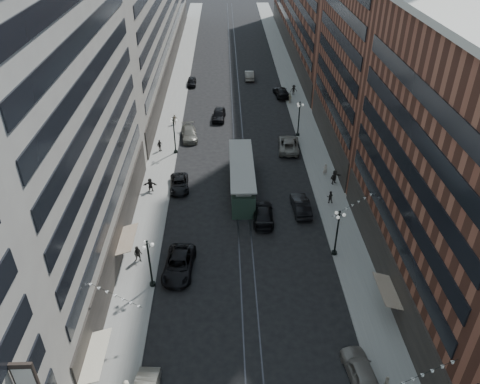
{
  "coord_description": "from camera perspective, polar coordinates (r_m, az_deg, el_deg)",
  "views": [
    {
      "loc": [
        -1.87,
        -5.09,
        32.24
      ],
      "look_at": [
        -0.5,
        36.73,
        5.0
      ],
      "focal_mm": 35.0,
      "sensor_mm": 36.0,
      "label": 1
    }
  ],
  "objects": [
    {
      "name": "ground",
      "position": [
        72.66,
        -0.21,
        6.73
      ],
      "size": [
        220.0,
        220.0,
        0.0
      ],
      "primitive_type": "plane",
      "color": "black",
      "rests_on": "ground"
    },
    {
      "name": "sidewalk_west",
      "position": [
        82.2,
        -8.22,
        9.69
      ],
      "size": [
        4.0,
        180.0,
        0.15
      ],
      "primitive_type": "cube",
      "color": "gray",
      "rests_on": "ground"
    },
    {
      "name": "sidewalk_east",
      "position": [
        82.7,
        7.33,
        9.9
      ],
      "size": [
        4.0,
        180.0,
        0.15
      ],
      "primitive_type": "cube",
      "color": "gray",
      "rests_on": "ground"
    },
    {
      "name": "rail_west",
      "position": [
        81.72,
        -0.92,
        9.83
      ],
      "size": [
        0.12,
        180.0,
        0.02
      ],
      "primitive_type": "cube",
      "color": "#2D2D33",
      "rests_on": "ground"
    },
    {
      "name": "rail_east",
      "position": [
        81.75,
        0.07,
        9.85
      ],
      "size": [
        0.12,
        180.0,
        0.02
      ],
      "primitive_type": "cube",
      "color": "#2D2D33",
      "rests_on": "ground"
    },
    {
      "name": "building_west_mid",
      "position": [
        44.86,
        -21.56,
        6.68
      ],
      "size": [
        8.0,
        36.0,
        28.0
      ],
      "primitive_type": "cube",
      "color": "#9B978A",
      "rests_on": "ground"
    },
    {
      "name": "building_west_far",
      "position": [
        104.01,
        -11.01,
        21.86
      ],
      "size": [
        8.0,
        90.0,
        26.0
      ],
      "primitive_type": "cube",
      "color": "#9B978A",
      "rests_on": "ground"
    },
    {
      "name": "building_east_mid",
      "position": [
        43.13,
        24.35,
        1.89
      ],
      "size": [
        8.0,
        30.0,
        24.0
      ],
      "primitive_type": "cube",
      "color": "brown",
      "rests_on": "ground"
    },
    {
      "name": "lamppost_sw_far",
      "position": [
        44.7,
        -10.97,
        -8.37
      ],
      "size": [
        1.03,
        1.14,
        5.52
      ],
      "color": "black",
      "rests_on": "sidewalk_west"
    },
    {
      "name": "lamppost_sw_mid",
      "position": [
        67.18,
        -8.02,
        7.02
      ],
      "size": [
        1.03,
        1.14,
        5.52
      ],
      "color": "black",
      "rests_on": "sidewalk_west"
    },
    {
      "name": "lamppost_se_far",
      "position": [
        48.45,
        11.76,
        -4.73
      ],
      "size": [
        1.03,
        1.14,
        5.52
      ],
      "color": "black",
      "rests_on": "sidewalk_east"
    },
    {
      "name": "lamppost_se_mid",
      "position": [
        72.17,
        7.19,
        8.98
      ],
      "size": [
        1.03,
        1.14,
        5.52
      ],
      "color": "black",
      "rests_on": "sidewalk_east"
    },
    {
      "name": "streetcar",
      "position": [
        58.77,
        0.22,
        1.77
      ],
      "size": [
        2.96,
        13.38,
        3.7
      ],
      "color": "#24392D",
      "rests_on": "ground"
    },
    {
      "name": "car_2",
      "position": [
        47.38,
        -7.46,
        -8.78
      ],
      "size": [
        3.31,
        6.33,
        1.7
      ],
      "primitive_type": "imported",
      "rotation": [
        0.0,
        0.0,
        -0.08
      ],
      "color": "black",
      "rests_on": "ground"
    },
    {
      "name": "car_4",
      "position": [
        39.88,
        14.55,
        -20.39
      ],
      "size": [
        2.56,
        5.21,
        1.71
      ],
      "primitive_type": "imported",
      "rotation": [
        0.0,
        0.0,
        3.25
      ],
      "color": "gray",
      "rests_on": "ground"
    },
    {
      "name": "pedestrian_2",
      "position": [
        48.92,
        -12.33,
        -7.42
      ],
      "size": [
        0.95,
        0.58,
        1.87
      ],
      "primitive_type": "imported",
      "rotation": [
        0.0,
        0.0,
        -0.09
      ],
      "color": "black",
      "rests_on": "sidewalk_west"
    },
    {
      "name": "pedestrian_4",
      "position": [
        39.65,
        17.42,
        -21.37
      ],
      "size": [
        0.61,
        0.96,
        1.51
      ],
      "primitive_type": "imported",
      "rotation": [
        0.0,
        0.0,
        1.32
      ],
      "color": "#B4AA95",
      "rests_on": "sidewalk_east"
    },
    {
      "name": "car_7",
      "position": [
        59.93,
        -7.41,
        1.0
      ],
      "size": [
        2.7,
        5.15,
        1.38
      ],
      "primitive_type": "imported",
      "rotation": [
        0.0,
        0.0,
        0.08
      ],
      "color": "black",
      "rests_on": "ground"
    },
    {
      "name": "car_8",
      "position": [
        72.31,
        -6.21,
        7.09
      ],
      "size": [
        2.98,
        5.77,
        1.6
      ],
      "primitive_type": "imported",
      "rotation": [
        0.0,
        0.0,
        0.14
      ],
      "color": "#626057",
      "rests_on": "ground"
    },
    {
      "name": "car_9",
      "position": [
        93.66,
        -5.93,
        13.22
      ],
      "size": [
        1.69,
        4.2,
        1.43
      ],
      "primitive_type": "imported",
      "rotation": [
        0.0,
        0.0,
        0.0
      ],
      "color": "black",
      "rests_on": "ground"
    },
    {
      "name": "car_10",
      "position": [
        55.59,
        7.43,
        -1.62
      ],
      "size": [
        2.04,
        5.3,
        1.72
      ],
      "primitive_type": "imported",
      "rotation": [
        0.0,
        0.0,
        3.18
      ],
      "color": "black",
      "rests_on": "ground"
    },
    {
      "name": "car_11",
      "position": [
        68.95,
        5.95,
        5.82
      ],
      "size": [
        3.49,
        6.52,
        1.74
      ],
      "primitive_type": "imported",
      "rotation": [
        0.0,
        0.0,
        3.04
      ],
      "color": "slate",
      "rests_on": "ground"
    },
    {
      "name": "car_12",
      "position": [
        88.16,
        5.05,
        12.06
      ],
      "size": [
        3.0,
        5.93,
        1.65
      ],
      "primitive_type": "imported",
      "rotation": [
        0.0,
        0.0,
        3.27
      ],
      "color": "black",
      "rests_on": "ground"
    },
    {
      "name": "car_13",
      "position": [
        78.33,
        -2.6,
        9.41
      ],
      "size": [
        2.43,
        5.18,
        1.71
      ],
      "primitive_type": "imported",
      "rotation": [
        0.0,
        0.0,
        -0.08
      ],
      "color": "black",
      "rests_on": "ground"
    },
    {
      "name": "car_14",
      "position": [
        96.55,
        1.16,
        14.07
      ],
      "size": [
        1.79,
        5.0,
        1.64
      ],
      "primitive_type": "imported",
      "rotation": [
        0.0,
        0.0,
        3.13
      ],
      "color": "slate",
      "rests_on": "ground"
    },
    {
      "name": "pedestrian_5",
      "position": [
        59.63,
        -10.88,
        0.87
      ],
      "size": [
        1.68,
        0.49,
        1.81
      ],
      "primitive_type": "imported",
      "rotation": [
        0.0,
        0.0,
        0.01
      ],
      "color": "black",
      "rests_on": "sidewalk_west"
    },
    {
      "name": "pedestrian_6",
      "position": [
        76.93,
        -7.97,
        8.78
      ],
      "size": [
        1.02,
        0.51,
        1.7
      ],
      "primitive_type": "imported",
      "rotation": [
        0.0,
        0.0,
        3.2
      ],
      "color": "beige",
      "rests_on": "sidewalk_west"
    },
    {
      "name": "pedestrian_7",
      "position": [
        57.49,
        10.92,
        -0.59
      ],
      "size": [
        0.83,
        0.53,
        1.6
      ],
      "primitive_type": "imported",
      "rotation": [
        0.0,
        0.0,
        3.0
      ],
      "color": "black",
      "rests_on": "sidewalk_east"
    },
    {
      "name": "pedestrian_8",
      "position": [
        63.02,
        10.35,
        2.75
      ],
      "size": [
        0.68,
        0.52,
        1.66
      ],
      "primitive_type": "imported",
      "rotation": [
        0.0,
        0.0,
        3.36
      ],
      "color": "#B1A393",
      "rests_on": "sidewalk_east"
    },
    {
      "name": "pedestrian_9",
      "position": [
        88.55,
        6.56,
        12.26
      ],
      "size": [
        1.28,
        0.64,
        1.9
      ],
      "primitive_type": "imported",
      "rotation": [
        0.0,
        0.0,
        0.11
      ],
      "color": "black",
      "rests_on": "sidewalk_east"
    },
    {
      "name": "car_extra_0",
      "position": [
        53.84,
        2.81,
        -2.65
      ],
      "size": [
        2.51,
        5.86,
        1.68
      ],
      "primitive_type": "imported",
      "rotation": [
        0.0,
        0.0,
        3.11
      ],
      "color": "black",
      "rests_on": "ground"
    },
    {
      "name": "pedestrian_extra_0",
      "position": [
        84.89,
        6.1,
        11.35
      ],
      "size": [
        1.04,
        1.19,
        1.88
      ],
      "primitive_type": "imported",
      "rotation": [
        0.0,
        0.0,
        5.31
      ],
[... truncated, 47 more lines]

